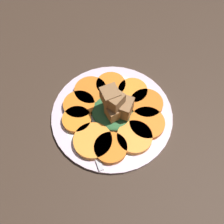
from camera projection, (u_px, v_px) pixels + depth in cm
name	position (u px, v px, depth cm)	size (l,w,h in cm)	color
table_slab	(112.00, 118.00, 68.90)	(120.00, 120.00, 2.00)	#38281E
plate	(112.00, 115.00, 67.58)	(29.07, 29.07, 1.05)	silver
carrot_slice_0	(93.00, 141.00, 62.86)	(8.75, 8.75, 1.40)	orange
carrot_slice_1	(111.00, 148.00, 62.01)	(7.41, 7.41, 1.40)	orange
carrot_slice_2	(134.00, 137.00, 63.29)	(8.05, 8.05, 1.40)	orange
carrot_slice_3	(147.00, 123.00, 65.05)	(8.28, 8.28, 1.40)	orange
carrot_slice_4	(146.00, 104.00, 67.68)	(7.99, 7.99, 1.40)	orange
carrot_slice_5	(133.00, 91.00, 69.49)	(7.27, 7.27, 1.40)	orange
carrot_slice_6	(111.00, 85.00, 70.39)	(7.38, 7.38, 1.40)	orange
carrot_slice_7	(91.00, 91.00, 69.54)	(8.04, 8.04, 1.40)	orange
carrot_slice_8	(79.00, 105.00, 67.50)	(7.60, 7.60, 1.40)	orange
carrot_slice_9	(77.00, 120.00, 65.51)	(6.81, 6.81, 1.40)	orange
center_pile	(114.00, 108.00, 64.12)	(10.26, 9.24, 9.27)	#2D6033
fork	(88.00, 133.00, 64.34)	(16.98, 8.79, 0.40)	#B2B2B7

